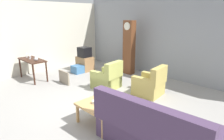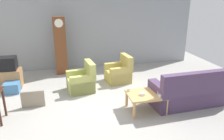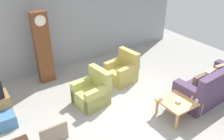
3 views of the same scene
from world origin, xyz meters
name	(u,v)px [view 3 (image 3 of 3)]	position (x,y,z in m)	size (l,w,h in m)	color
ground_plane	(140,116)	(0.00, 0.00, 0.00)	(10.40, 10.40, 0.00)	#999691
garage_door_wall	(73,18)	(0.00, 3.60, 1.60)	(8.40, 0.16, 3.20)	gray
couch_floral	(211,86)	(2.09, -0.43, 0.36)	(2.15, 1.01, 1.04)	#4C3856
armchair_olive_near	(92,93)	(-0.70, 1.14, 0.31)	(0.89, 0.86, 0.92)	tan
armchair_olive_far	(122,71)	(0.62, 1.65, 0.31)	(0.87, 0.85, 0.92)	tan
coffee_table_wood	(180,102)	(0.80, -0.48, 0.40)	(0.96, 0.76, 0.47)	tan
grandfather_clock	(43,48)	(-1.31, 2.92, 1.08)	(0.44, 0.30, 2.15)	brown
framed_picture_leaning	(54,134)	(-2.08, 0.34, 0.23)	(0.60, 0.05, 0.45)	gray
storage_box_blue	(6,121)	(-2.83, 1.44, 0.16)	(0.45, 0.40, 0.32)	teal
cup_white_porcelain	(193,97)	(1.08, -0.61, 0.52)	(0.08, 0.08, 0.09)	white
cup_blue_rimmed	(197,101)	(1.04, -0.77, 0.51)	(0.09, 0.09, 0.08)	silver
cup_cream_tall	(161,98)	(0.40, -0.24, 0.52)	(0.09, 0.09, 0.08)	beige
bowl_white_stacked	(179,101)	(0.67, -0.54, 0.50)	(0.15, 0.15, 0.06)	white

